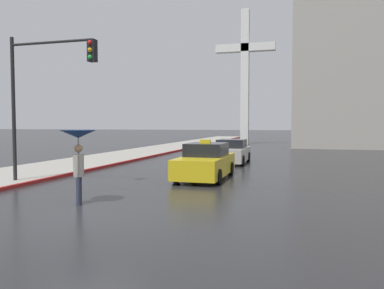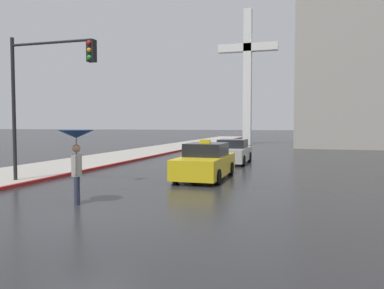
% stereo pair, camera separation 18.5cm
% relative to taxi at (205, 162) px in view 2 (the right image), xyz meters
% --- Properties ---
extents(ground_plane, '(300.00, 300.00, 0.00)m').
position_rel_taxi_xyz_m(ground_plane, '(-1.25, -7.33, -0.70)').
color(ground_plane, '#262628').
extents(taxi, '(1.91, 4.48, 1.68)m').
position_rel_taxi_xyz_m(taxi, '(0.00, 0.00, 0.00)').
color(taxi, gold).
rests_on(taxi, ground_plane).
extents(sedan_red, '(1.91, 4.14, 1.42)m').
position_rel_taxi_xyz_m(sedan_red, '(-0.02, 6.58, -0.04)').
color(sedan_red, '#B7B2AD').
rests_on(sedan_red, ground_plane).
extents(pedestrian_with_umbrella, '(1.03, 1.03, 2.16)m').
position_rel_taxi_xyz_m(pedestrian_with_umbrella, '(-2.28, -6.11, 1.04)').
color(pedestrian_with_umbrella, '#2D3347').
rests_on(pedestrian_with_umbrella, ground_plane).
extents(traffic_light, '(3.69, 0.38, 5.69)m').
position_rel_taxi_xyz_m(traffic_light, '(-5.43, -3.38, 3.26)').
color(traffic_light, black).
rests_on(traffic_light, ground_plane).
extents(monument_cross, '(6.78, 0.90, 15.41)m').
position_rel_taxi_xyz_m(monument_cross, '(-2.13, 27.74, 8.04)').
color(monument_cross, white).
rests_on(monument_cross, ground_plane).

